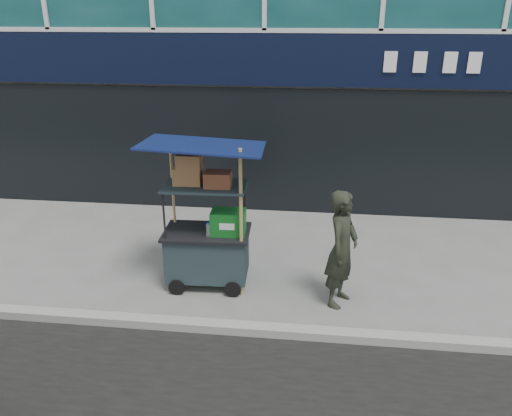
# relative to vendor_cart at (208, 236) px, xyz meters

# --- Properties ---
(ground) EXTENTS (80.00, 80.00, 0.00)m
(ground) POSITION_rel_vendor_cart_xyz_m (0.49, -0.94, -0.76)
(ground) COLOR slate
(ground) RESTS_ON ground
(curb) EXTENTS (80.00, 0.18, 0.12)m
(curb) POSITION_rel_vendor_cart_xyz_m (0.49, -1.14, -0.70)
(curb) COLOR #989890
(curb) RESTS_ON ground
(vendor_cart) EXTENTS (1.65, 1.20, 2.17)m
(vendor_cart) POSITION_rel_vendor_cart_xyz_m (0.00, 0.00, 0.00)
(vendor_cart) COLOR #1A282D
(vendor_cart) RESTS_ON ground
(vendor_man) EXTENTS (0.59, 0.70, 1.62)m
(vendor_man) POSITION_rel_vendor_cart_xyz_m (1.86, -0.29, 0.05)
(vendor_man) COLOR black
(vendor_man) RESTS_ON ground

